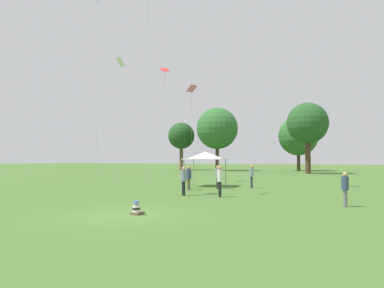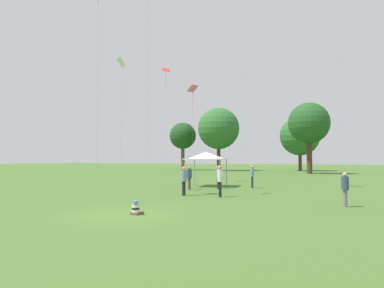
{
  "view_description": "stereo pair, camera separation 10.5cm",
  "coord_description": "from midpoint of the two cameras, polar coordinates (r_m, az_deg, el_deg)",
  "views": [
    {
      "loc": [
        8.91,
        -12.06,
        2.2
      ],
      "look_at": [
        0.11,
        5.79,
        3.01
      ],
      "focal_mm": 35.0,
      "sensor_mm": 36.0,
      "label": 1
    },
    {
      "loc": [
        9.0,
        -12.01,
        2.2
      ],
      "look_at": [
        0.11,
        5.79,
        3.01
      ],
      "focal_mm": 35.0,
      "sensor_mm": 36.0,
      "label": 2
    }
  ],
  "objects": [
    {
      "name": "person_standing_3",
      "position": [
        22.67,
        -1.13,
        -5.26
      ],
      "size": [
        0.53,
        0.53,
        1.74
      ],
      "rotation": [
        0.0,
        0.0,
        5.47
      ],
      "color": "black",
      "rests_on": "ground"
    },
    {
      "name": "person_standing_5",
      "position": [
        21.87,
        4.43,
        -5.18
      ],
      "size": [
        0.35,
        0.35,
        1.81
      ],
      "rotation": [
        0.0,
        0.0,
        4.58
      ],
      "color": "black",
      "rests_on": "ground"
    },
    {
      "name": "distant_tree_1",
      "position": [
        71.75,
        4.12,
        2.36
      ],
      "size": [
        7.93,
        7.93,
        12.03
      ],
      "color": "#473323",
      "rests_on": "ground"
    },
    {
      "name": "kite_2",
      "position": [
        42.12,
        -3.93,
        10.5
      ],
      "size": [
        1.12,
        1.11,
        12.35
      ],
      "rotation": [
        0.0,
        0.0,
        6.27
      ],
      "color": "red",
      "rests_on": "ground"
    },
    {
      "name": "person_standing_2",
      "position": [
        27.81,
        4.15,
        -4.74
      ],
      "size": [
        0.45,
        0.45,
        1.72
      ],
      "rotation": [
        0.0,
        0.0,
        4.92
      ],
      "color": "black",
      "rests_on": "ground"
    },
    {
      "name": "canopy_tent",
      "position": [
        30.25,
        2.27,
        -1.81
      ],
      "size": [
        3.58,
        3.58,
        2.8
      ],
      "rotation": [
        0.0,
        0.0,
        0.18
      ],
      "color": "white",
      "rests_on": "ground"
    },
    {
      "name": "distant_tree_3",
      "position": [
        76.27,
        -1.38,
        1.21
      ],
      "size": [
        5.38,
        5.38,
        9.66
      ],
      "color": "brown",
      "rests_on": "ground"
    },
    {
      "name": "seated_toddler",
      "position": [
        15.18,
        -8.32,
        -9.75
      ],
      "size": [
        0.39,
        0.48,
        0.56
      ],
      "rotation": [
        0.0,
        0.0,
        -0.04
      ],
      "color": "brown",
      "rests_on": "ground"
    },
    {
      "name": "ground_plane",
      "position": [
        15.16,
        -10.17,
        -10.63
      ],
      "size": [
        300.0,
        300.0,
        0.0
      ],
      "primitive_type": "plane",
      "color": "#426628"
    },
    {
      "name": "person_standing_7",
      "position": [
        26.87,
        -0.31,
        -4.88
      ],
      "size": [
        0.52,
        0.52,
        1.69
      ],
      "rotation": [
        0.0,
        0.0,
        0.65
      ],
      "color": "brown",
      "rests_on": "ground"
    },
    {
      "name": "distant_tree_0",
      "position": [
        59.48,
        17.45,
        3.0
      ],
      "size": [
        6.24,
        6.24,
        10.79
      ],
      "color": "#473323",
      "rests_on": "ground"
    },
    {
      "name": "person_standing_6",
      "position": [
        29.05,
        9.26,
        -4.53
      ],
      "size": [
        0.41,
        0.41,
        1.75
      ],
      "rotation": [
        0.0,
        0.0,
        5.81
      ],
      "color": "#282D42",
      "rests_on": "ground"
    },
    {
      "name": "person_standing_1",
      "position": [
        18.74,
        22.44,
        -5.97
      ],
      "size": [
        0.42,
        0.42,
        1.59
      ],
      "rotation": [
        0.0,
        0.0,
        5.95
      ],
      "color": "slate",
      "rests_on": "ground"
    },
    {
      "name": "kite_5",
      "position": [
        28.03,
        -10.65,
        11.25
      ],
      "size": [
        0.83,
        0.73,
        9.51
      ],
      "rotation": [
        0.0,
        0.0,
        1.83
      ],
      "color": "white",
      "rests_on": "ground"
    },
    {
      "name": "kite_3",
      "position": [
        36.77,
        0.18,
        7.95
      ],
      "size": [
        0.97,
        1.1,
        9.38
      ],
      "rotation": [
        0.0,
        0.0,
        3.66
      ],
      "color": "pink",
      "rests_on": "ground"
    },
    {
      "name": "distant_tree_2",
      "position": [
        73.25,
        16.15,
        1.19
      ],
      "size": [
        7.39,
        7.39,
        10.28
      ],
      "color": "#473323",
      "rests_on": "ground"
    }
  ]
}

